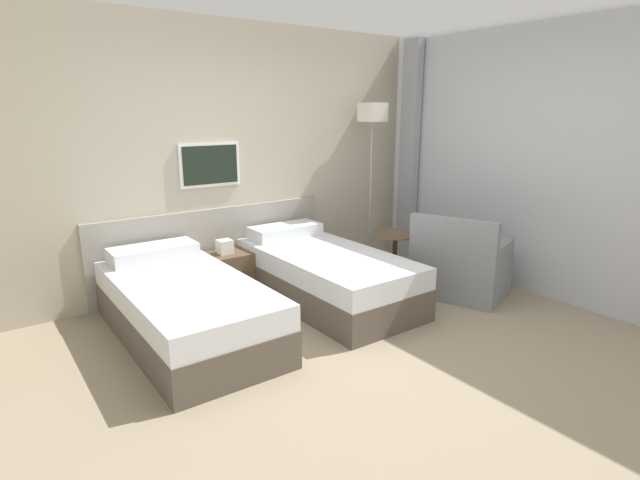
% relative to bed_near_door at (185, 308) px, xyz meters
% --- Properties ---
extents(ground_plane, '(16.00, 16.00, 0.00)m').
position_rel_bed_near_door_xyz_m(ground_plane, '(1.04, -1.09, -0.26)').
color(ground_plane, gray).
extents(wall_headboard, '(10.00, 0.10, 2.70)m').
position_rel_bed_near_door_xyz_m(wall_headboard, '(1.02, 1.03, 1.05)').
color(wall_headboard, '#B7AD99').
rests_on(wall_headboard, ground_plane).
extents(wall_window, '(0.21, 4.59, 2.70)m').
position_rel_bed_near_door_xyz_m(wall_window, '(3.31, -1.19, 1.08)').
color(wall_window, white).
rests_on(wall_window, ground_plane).
extents(bed_near_door, '(0.96, 1.95, 0.63)m').
position_rel_bed_near_door_xyz_m(bed_near_door, '(0.00, 0.00, 0.00)').
color(bed_near_door, brown).
rests_on(bed_near_door, ground_plane).
extents(bed_near_window, '(0.96, 1.95, 0.63)m').
position_rel_bed_near_door_xyz_m(bed_near_window, '(1.43, 0.00, 0.00)').
color(bed_near_window, brown).
rests_on(bed_near_window, ground_plane).
extents(nightstand, '(0.49, 0.38, 0.57)m').
position_rel_bed_near_door_xyz_m(nightstand, '(0.71, 0.73, -0.03)').
color(nightstand, brown).
rests_on(nightstand, ground_plane).
extents(floor_lamp, '(0.25, 0.25, 1.91)m').
position_rel_bed_near_door_xyz_m(floor_lamp, '(2.56, 0.63, 1.36)').
color(floor_lamp, '#9E9993').
rests_on(floor_lamp, ground_plane).
extents(side_table, '(0.47, 0.47, 0.59)m').
position_rel_bed_near_door_xyz_m(side_table, '(2.23, -0.14, 0.16)').
color(side_table, brown).
rests_on(side_table, ground_plane).
extents(armchair, '(0.96, 1.04, 0.84)m').
position_rel_bed_near_door_xyz_m(armchair, '(2.62, -0.68, 0.01)').
color(armchair, gray).
rests_on(armchair, ground_plane).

